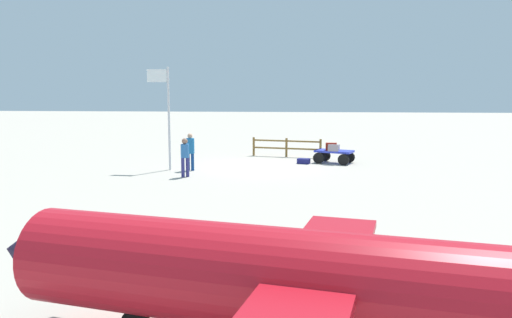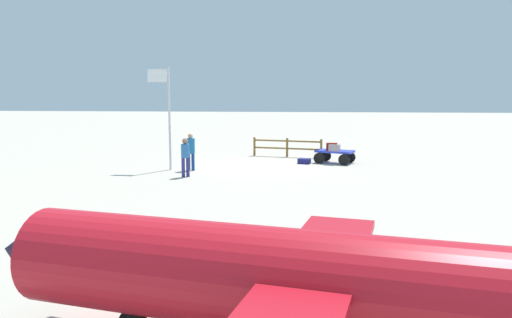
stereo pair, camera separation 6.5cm
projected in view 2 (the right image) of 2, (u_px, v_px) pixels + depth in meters
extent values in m
plane|color=#AEA597|center=(258.00, 167.00, 23.22)|extent=(120.00, 120.00, 0.00)
cube|color=#2B39C5|center=(335.00, 151.00, 24.44)|extent=(2.00, 1.53, 0.10)
cube|color=#2B39C5|center=(318.00, 150.00, 24.81)|extent=(0.40, 0.87, 0.10)
cylinder|color=black|center=(319.00, 158.00, 24.32)|extent=(0.54, 0.31, 0.53)
cylinder|color=black|center=(326.00, 156.00, 25.19)|extent=(0.54, 0.31, 0.53)
cylinder|color=black|center=(344.00, 160.00, 23.76)|extent=(0.54, 0.31, 0.53)
cylinder|color=black|center=(350.00, 157.00, 24.64)|extent=(0.54, 0.31, 0.53)
cube|color=gray|center=(334.00, 148.00, 24.10)|extent=(0.59, 0.50, 0.31)
cube|color=maroon|center=(332.00, 147.00, 24.33)|extent=(0.55, 0.35, 0.37)
cube|color=navy|center=(304.00, 161.00, 24.30)|extent=(0.66, 0.50, 0.25)
cylinder|color=navy|center=(188.00, 167.00, 20.58)|extent=(0.14, 0.14, 0.81)
cylinder|color=navy|center=(183.00, 167.00, 20.49)|extent=(0.14, 0.14, 0.81)
cylinder|color=#2B65AA|center=(185.00, 151.00, 20.44)|extent=(0.47, 0.47, 0.55)
sphere|color=#8C6451|center=(185.00, 141.00, 20.39)|extent=(0.24, 0.24, 0.24)
cylinder|color=navy|center=(193.00, 162.00, 22.19)|extent=(0.14, 0.14, 0.77)
cylinder|color=navy|center=(189.00, 162.00, 22.23)|extent=(0.14, 0.14, 0.77)
cylinder|color=#19619E|center=(191.00, 146.00, 22.11)|extent=(0.42, 0.42, 0.67)
sphere|color=tan|center=(190.00, 136.00, 22.05)|extent=(0.22, 0.22, 0.22)
cylinder|color=red|center=(313.00, 284.00, 6.27)|extent=(8.20, 3.01, 1.36)
cone|color=black|center=(29.00, 251.00, 7.56)|extent=(1.13, 1.38, 1.22)
cube|color=red|center=(313.00, 274.00, 6.25)|extent=(2.18, 5.42, 0.12)
cylinder|color=silver|center=(169.00, 119.00, 22.17)|extent=(0.10, 0.10, 4.54)
cube|color=white|center=(157.00, 76.00, 21.96)|extent=(0.89, 0.06, 0.55)
cylinder|color=brown|center=(321.00, 149.00, 26.23)|extent=(0.12, 0.12, 1.00)
cylinder|color=brown|center=(287.00, 148.00, 26.77)|extent=(0.12, 0.12, 1.00)
cylinder|color=brown|center=(254.00, 146.00, 27.32)|extent=(0.12, 0.12, 1.00)
cube|color=brown|center=(287.00, 141.00, 26.72)|extent=(3.60, 0.84, 0.08)
cube|color=brown|center=(287.00, 148.00, 26.78)|extent=(3.60, 0.84, 0.08)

